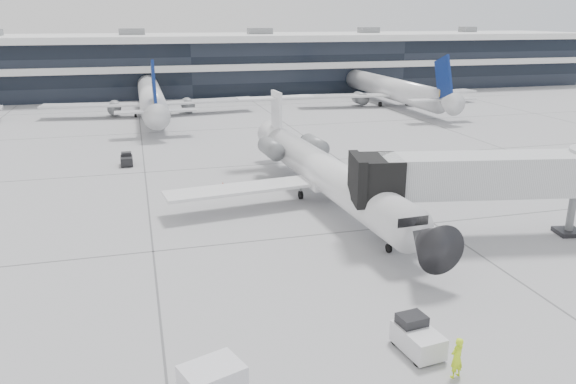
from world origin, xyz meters
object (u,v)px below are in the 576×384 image
object	(u,v)px
jet_bridge	(504,175)
baggage_tug	(417,337)
ramp_worker	(457,358)
regional_jet	(325,171)

from	to	relation	value
jet_bridge	baggage_tug	world-z (taller)	jet_bridge
ramp_worker	baggage_tug	world-z (taller)	ramp_worker
regional_jet	ramp_worker	size ratio (longest dim) A/B	17.48
baggage_tug	ramp_worker	bearing A→B (deg)	-80.05
jet_bridge	ramp_worker	bearing A→B (deg)	-119.65
jet_bridge	baggage_tug	size ratio (longest dim) A/B	7.14
jet_bridge	ramp_worker	xyz separation A→B (m)	(-11.29, -13.33, -3.43)
jet_bridge	baggage_tug	bearing A→B (deg)	-126.37
ramp_worker	baggage_tug	distance (m)	2.28
ramp_worker	baggage_tug	xyz separation A→B (m)	(-0.67, 2.17, -0.22)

